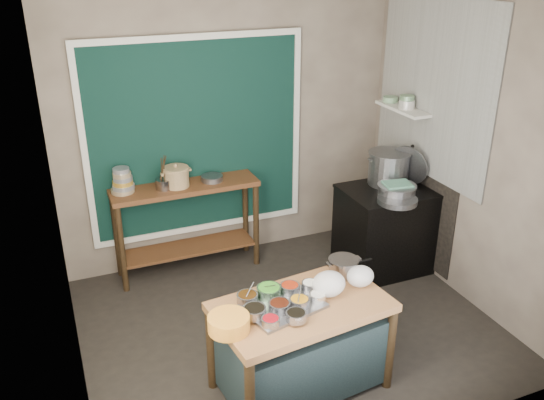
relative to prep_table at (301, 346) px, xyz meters
name	(u,v)px	position (x,y,z in m)	size (l,w,h in m)	color
floor	(288,325)	(0.23, 0.75, -0.39)	(3.50, 3.00, 0.02)	black
back_wall	(229,128)	(0.23, 2.26, 1.02)	(3.50, 0.02, 2.80)	#7B6E5F
left_wall	(56,215)	(-1.53, 0.75, 1.02)	(0.02, 3.00, 2.80)	#7B6E5F
right_wall	(467,151)	(1.99, 0.75, 1.02)	(0.02, 3.00, 2.80)	#7B6E5F
curtain_panel	(197,138)	(-0.12, 2.22, 0.98)	(2.10, 0.02, 1.90)	black
curtain_frame	(197,138)	(-0.12, 2.21, 0.98)	(2.22, 0.03, 2.02)	beige
tile_panel	(433,89)	(1.97, 1.30, 1.48)	(0.02, 1.70, 1.70)	#B2B2AA
soot_patch	(415,196)	(1.97, 1.40, 0.32)	(0.01, 1.30, 1.30)	black
wall_shelf	(403,109)	(1.86, 1.60, 1.23)	(0.22, 0.70, 0.03)	beige
prep_table	(301,346)	(0.00, 0.00, 0.00)	(1.25, 0.72, 0.75)	#955E36
back_counter	(187,228)	(-0.32, 2.03, 0.10)	(1.45, 0.40, 0.95)	#543318
stove_block	(386,230)	(1.58, 1.30, 0.05)	(0.90, 0.68, 0.85)	black
stove_top	(390,191)	(1.58, 1.30, 0.49)	(0.92, 0.69, 0.03)	black
condiment_tray	(283,306)	(-0.15, 0.01, 0.39)	(0.54, 0.39, 0.02)	gray
condiment_bowls	(279,301)	(-0.17, 0.02, 0.43)	(0.65, 0.51, 0.07)	silver
yellow_basin	(229,323)	(-0.58, -0.09, 0.43)	(0.28, 0.28, 0.11)	orange
saucepan	(343,267)	(0.47, 0.25, 0.44)	(0.24, 0.24, 0.13)	gray
plastic_bag_a	(329,284)	(0.23, 0.03, 0.47)	(0.25, 0.21, 0.19)	white
plastic_bag_b	(360,276)	(0.51, 0.05, 0.45)	(0.21, 0.18, 0.16)	white
bowl_stack	(123,182)	(-0.90, 2.07, 0.68)	(0.22, 0.22, 0.25)	tan
utensil_cup	(164,184)	(-0.52, 2.02, 0.63)	(0.17, 0.17, 0.10)	gray
ceramic_crock	(176,178)	(-0.40, 2.03, 0.66)	(0.26, 0.26, 0.18)	#977A52
wide_bowl	(212,178)	(-0.04, 2.03, 0.60)	(0.22, 0.22, 0.05)	gray
stock_pot	(389,168)	(1.64, 1.44, 0.67)	(0.43, 0.43, 0.34)	gray
pot_lid	(409,165)	(1.82, 1.35, 0.71)	(0.42, 0.42, 0.02)	gray
steamer	(397,191)	(1.53, 1.12, 0.57)	(0.38, 0.38, 0.12)	gray
green_cloth	(397,184)	(1.53, 1.12, 0.64)	(0.26, 0.20, 0.02)	#559A72
shallow_pan	(397,200)	(1.46, 1.00, 0.53)	(0.38, 0.38, 0.05)	gray
shelf_bowl_stack	(407,102)	(1.86, 1.54, 1.30)	(0.17, 0.17, 0.13)	silver
shelf_bowl_green	(390,99)	(1.86, 1.83, 1.27)	(0.15, 0.15, 0.05)	gray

